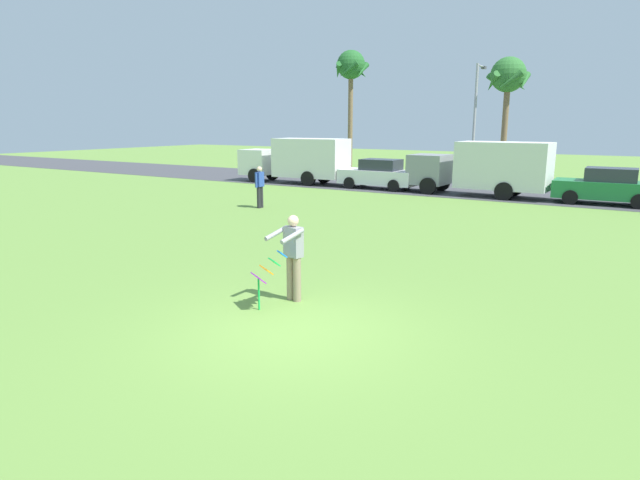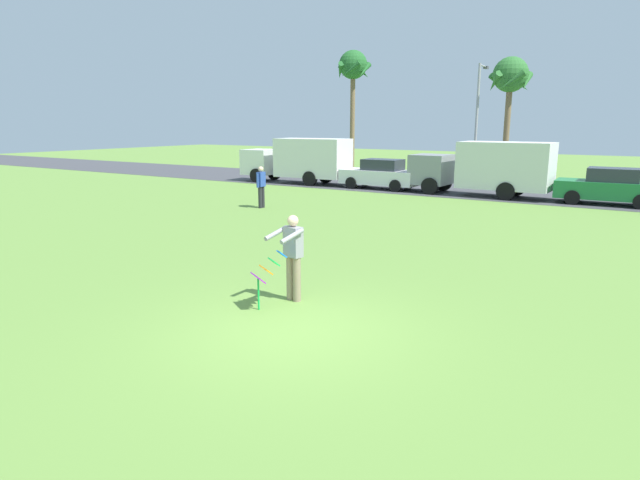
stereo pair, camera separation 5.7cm
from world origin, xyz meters
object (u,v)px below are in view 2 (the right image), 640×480
(kite_held, at_px, (266,272))
(parked_truck_white_box, at_px, (301,159))
(person_walker_near, at_px, (261,186))
(parked_car_green, at_px, (609,187))
(palm_tree_left_near, at_px, (353,70))
(person_kite_flyer, at_px, (293,254))
(parked_car_white, at_px, (380,175))
(streetlight_pole, at_px, (478,115))
(parked_truck_grey_van, at_px, (488,167))
(palm_tree_right_near, at_px, (510,79))

(kite_held, xyz_separation_m, parked_truck_white_box, (-11.64, 18.50, 0.68))
(parked_truck_white_box, xyz_separation_m, person_walker_near, (3.82, -8.63, -0.48))
(parked_car_green, height_order, person_walker_near, person_walker_near)
(palm_tree_left_near, bearing_deg, person_kite_flyer, -63.60)
(person_kite_flyer, bearing_deg, parked_car_white, 110.34)
(parked_car_white, distance_m, streetlight_pole, 8.65)
(parked_truck_grey_van, bearing_deg, palm_tree_right_near, 97.99)
(palm_tree_right_near, xyz_separation_m, person_walker_near, (-5.84, -17.07, -5.14))
(parked_car_white, distance_m, parked_car_green, 10.92)
(parked_truck_white_box, xyz_separation_m, parked_truck_grey_van, (10.84, 0.00, 0.00))
(person_kite_flyer, distance_m, parked_truck_grey_van, 17.87)
(palm_tree_left_near, height_order, person_walker_near, palm_tree_left_near)
(parked_truck_grey_van, xyz_separation_m, parked_car_green, (5.25, -0.00, -0.64))
(kite_held, distance_m, parked_car_green, 19.03)
(palm_tree_left_near, bearing_deg, palm_tree_right_near, -9.33)
(palm_tree_right_near, height_order, streetlight_pole, palm_tree_right_near)
(streetlight_pole, bearing_deg, parked_car_green, -43.06)
(person_walker_near, bearing_deg, kite_held, -51.58)
(palm_tree_left_near, height_order, streetlight_pole, palm_tree_left_near)
(parked_car_white, distance_m, palm_tree_right_near, 10.92)
(person_kite_flyer, height_order, parked_truck_grey_van, parked_truck_grey_van)
(parked_truck_grey_van, bearing_deg, parked_truck_white_box, -179.99)
(kite_held, distance_m, streetlight_pole, 26.43)
(person_kite_flyer, xyz_separation_m, streetlight_pole, (-3.71, 25.32, 3.05))
(parked_truck_white_box, distance_m, parked_truck_grey_van, 10.84)
(parked_car_green, height_order, palm_tree_left_near, palm_tree_left_near)
(parked_car_white, bearing_deg, person_kite_flyer, -69.66)
(parked_truck_grey_van, height_order, streetlight_pole, streetlight_pole)
(parked_truck_grey_van, bearing_deg, person_walker_near, -129.15)
(parked_car_white, relative_size, person_walker_near, 2.44)
(parked_car_white, bearing_deg, kite_held, -70.74)
(palm_tree_left_near, distance_m, streetlight_pole, 11.22)
(kite_held, relative_size, parked_car_green, 0.26)
(person_kite_flyer, bearing_deg, kite_held, -102.91)
(person_kite_flyer, distance_m, parked_car_white, 19.03)
(streetlight_pole, bearing_deg, palm_tree_right_near, 31.14)
(palm_tree_right_near, relative_size, person_walker_near, 4.28)
(parked_car_white, xyz_separation_m, parked_car_green, (10.92, 0.00, 0.00))
(kite_held, bearing_deg, parked_car_green, 76.46)
(person_kite_flyer, height_order, kite_held, person_kite_flyer)
(parked_truck_grey_van, bearing_deg, parked_car_green, -0.00)
(kite_held, bearing_deg, streetlight_pole, 97.79)
(kite_held, xyz_separation_m, palm_tree_left_near, (-13.86, 28.88, 6.62))
(person_kite_flyer, distance_m, parked_car_green, 18.35)
(parked_truck_white_box, distance_m, streetlight_pole, 11.32)
(parked_car_white, bearing_deg, palm_tree_left_near, 125.45)
(parked_truck_white_box, height_order, palm_tree_right_near, palm_tree_right_near)
(kite_held, relative_size, parked_car_white, 0.26)
(palm_tree_left_near, relative_size, person_walker_near, 5.08)
(parked_truck_white_box, height_order, parked_car_green, parked_truck_white_box)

